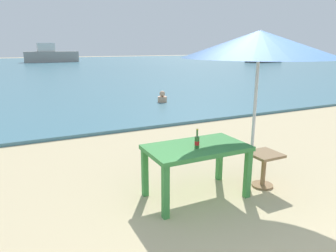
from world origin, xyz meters
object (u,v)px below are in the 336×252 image
picnic_table_green (196,153)px  swimmer_person (162,98)px  boat_fishing_trawler (263,57)px  beer_bottle_amber (197,141)px  patio_umbrella (259,44)px  side_table_wood (264,165)px  boat_tanker (51,55)px

picnic_table_green → swimmer_person: 7.25m
boat_fishing_trawler → beer_bottle_amber: bearing=-133.9°
boat_fishing_trawler → picnic_table_green: bearing=-134.0°
patio_umbrella → swimmer_person: (1.78, 6.92, -1.88)m
beer_bottle_amber → side_table_wood: (1.14, -0.10, -0.50)m
beer_bottle_amber → swimmer_person: 7.35m
side_table_wood → boat_fishing_trawler: boat_fishing_trawler is taller
beer_bottle_amber → side_table_wood: 1.25m
side_table_wood → boat_tanker: 38.33m
swimmer_person → boat_tanker: 31.40m
boat_fishing_trawler → boat_tanker: bearing=153.3°
patio_umbrella → picnic_table_green: bearing=168.7°
boat_tanker → picnic_table_green: bearing=-93.1°
beer_bottle_amber → boat_tanker: (2.10, 38.21, 0.05)m
side_table_wood → swimmer_person: 7.09m
boat_fishing_trawler → swimmer_person: bearing=-139.3°
beer_bottle_amber → boat_fishing_trawler: size_ratio=0.06×
side_table_wood → boat_tanker: (0.96, 38.31, 0.55)m
swimmer_person → side_table_wood: bearing=-102.5°
picnic_table_green → beer_bottle_amber: (-0.04, -0.08, 0.20)m
side_table_wood → boat_fishing_trawler: 36.03m
patio_umbrella → boat_tanker: (1.22, 38.31, -1.22)m
swimmer_person → boat_fishing_trawler: 30.11m
beer_bottle_amber → side_table_wood: size_ratio=0.49×
patio_umbrella → side_table_wood: patio_umbrella is taller
swimmer_person → beer_bottle_amber: bearing=-111.3°
picnic_table_green → patio_umbrella: size_ratio=0.61×
patio_umbrella → boat_fishing_trawler: size_ratio=0.48×
picnic_table_green → side_table_wood: (1.09, -0.17, -0.30)m
boat_tanker → boat_fishing_trawler: 26.18m
boat_tanker → boat_fishing_trawler: bearing=-26.7°
picnic_table_green → boat_tanker: boat_tanker is taller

